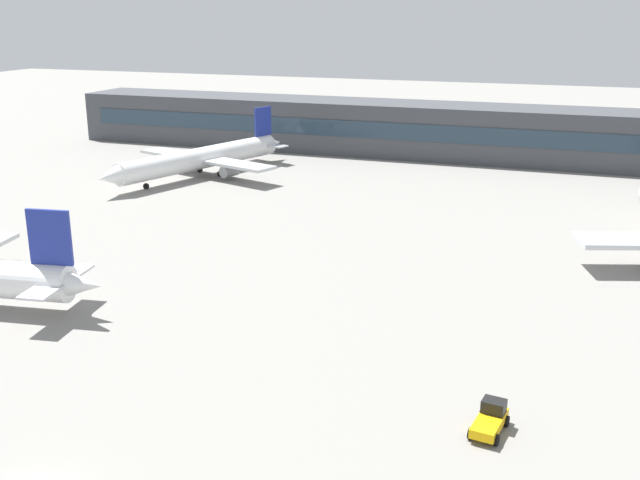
{
  "coord_description": "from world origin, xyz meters",
  "views": [
    {
      "loc": [
        25.79,
        -26.51,
        24.84
      ],
      "look_at": [
        1.99,
        40.0,
        3.0
      ],
      "focal_mm": 42.34,
      "sensor_mm": 36.0,
      "label": 1
    }
  ],
  "objects": [
    {
      "name": "ground_plane",
      "position": [
        0.0,
        40.0,
        0.0
      ],
      "size": [
        400.0,
        400.0,
        0.0
      ],
      "primitive_type": "plane",
      "color": "gray"
    },
    {
      "name": "terminal_building",
      "position": [
        0.0,
        102.36,
        4.5
      ],
      "size": [
        132.56,
        12.13,
        9.0
      ],
      "color": "#3F4247",
      "rests_on": "ground_plane"
    },
    {
      "name": "airplane_far",
      "position": [
        -29.61,
        73.97,
        2.8
      ],
      "size": [
        25.73,
        36.04,
        9.18
      ],
      "color": "white",
      "rests_on": "ground_plane"
    },
    {
      "name": "baggage_tug_yellow",
      "position": [
        21.87,
        15.36,
        0.8
      ],
      "size": [
        2.22,
        3.77,
        1.75
      ],
      "color": "#F2B20C",
      "rests_on": "ground_plane"
    }
  ]
}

